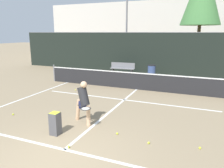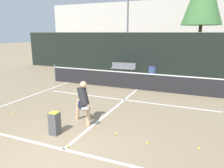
# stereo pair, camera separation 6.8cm
# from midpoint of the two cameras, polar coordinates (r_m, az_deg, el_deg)

# --- Properties ---
(ground_plane) EXTENTS (100.00, 100.00, 0.00)m
(ground_plane) POSITION_cam_midpoint_polar(r_m,az_deg,el_deg) (5.98, -14.54, -18.01)
(ground_plane) COLOR #937F60
(court_baseline_near) EXTENTS (11.00, 0.10, 0.01)m
(court_baseline_near) POSITION_cam_midpoint_polar(r_m,az_deg,el_deg) (6.25, -12.24, -16.36)
(court_baseline_near) COLOR white
(court_baseline_near) RESTS_ON ground
(court_service_line) EXTENTS (8.25, 0.10, 0.01)m
(court_service_line) POSITION_cam_midpoint_polar(r_m,az_deg,el_deg) (10.23, 3.45, -4.14)
(court_service_line) COLOR white
(court_service_line) RESTS_ON ground
(court_center_mark) EXTENTS (0.10, 6.89, 0.01)m
(court_center_mark) POSITION_cam_midpoint_polar(r_m,az_deg,el_deg) (9.01, 0.48, -6.57)
(court_center_mark) COLOR white
(court_center_mark) RESTS_ON ground
(court_sideline_left) EXTENTS (0.10, 7.89, 0.01)m
(court_sideline_left) POSITION_cam_midpoint_polar(r_m,az_deg,el_deg) (11.44, -20.91, -3.13)
(court_sideline_left) COLOR white
(court_sideline_left) RESTS_ON ground
(net) EXTENTS (11.09, 0.09, 1.07)m
(net) POSITION_cam_midpoint_polar(r_m,az_deg,el_deg) (12.00, 6.81, 0.93)
(net) COLOR slate
(net) RESTS_ON ground
(fence_back) EXTENTS (24.00, 0.06, 3.09)m
(fence_back) POSITION_cam_midpoint_polar(r_m,az_deg,el_deg) (16.74, 11.87, 7.80)
(fence_back) COLOR black
(fence_back) RESTS_ON ground
(player_practicing) EXTENTS (1.02, 0.92, 1.50)m
(player_practicing) POSITION_cam_midpoint_polar(r_m,az_deg,el_deg) (7.49, -7.36, -4.31)
(player_practicing) COLOR #DBAD84
(player_practicing) RESTS_ON ground
(tennis_ball_scattered_0) EXTENTS (0.07, 0.07, 0.07)m
(tennis_ball_scattered_0) POSITION_cam_midpoint_polar(r_m,az_deg,el_deg) (6.57, 22.10, -15.28)
(tennis_ball_scattered_0) COLOR #D1E033
(tennis_ball_scattered_0) RESTS_ON ground
(tennis_ball_scattered_1) EXTENTS (0.07, 0.07, 0.07)m
(tennis_ball_scattered_1) POSITION_cam_midpoint_polar(r_m,az_deg,el_deg) (6.46, 9.66, -14.93)
(tennis_ball_scattered_1) COLOR #D1E033
(tennis_ball_scattered_1) RESTS_ON ground
(tennis_ball_scattered_2) EXTENTS (0.07, 0.07, 0.07)m
(tennis_ball_scattered_2) POSITION_cam_midpoint_polar(r_m,az_deg,el_deg) (9.20, -24.22, -7.17)
(tennis_ball_scattered_2) COLOR #D1E033
(tennis_ball_scattered_2) RESTS_ON ground
(tennis_ball_scattered_3) EXTENTS (0.07, 0.07, 0.07)m
(tennis_ball_scattered_3) POSITION_cam_midpoint_polar(r_m,az_deg,el_deg) (12.00, -9.26, -1.51)
(tennis_ball_scattered_3) COLOR #D1E033
(tennis_ball_scattered_3) RESTS_ON ground
(tennis_ball_scattered_4) EXTENTS (0.07, 0.07, 0.07)m
(tennis_ball_scattered_4) POSITION_cam_midpoint_polar(r_m,az_deg,el_deg) (6.89, 1.49, -12.81)
(tennis_ball_scattered_4) COLOR #D1E033
(tennis_ball_scattered_4) RESTS_ON ground
(tennis_ball_scattered_5) EXTENTS (0.07, 0.07, 0.07)m
(tennis_ball_scattered_5) POSITION_cam_midpoint_polar(r_m,az_deg,el_deg) (6.31, -11.18, -15.71)
(tennis_ball_scattered_5) COLOR #D1E033
(tennis_ball_scattered_5) RESTS_ON ground
(ball_hopper) EXTENTS (0.28, 0.28, 0.71)m
(ball_hopper) POSITION_cam_midpoint_polar(r_m,az_deg,el_deg) (7.00, -14.48, -9.80)
(ball_hopper) COLOR #4C4C51
(ball_hopper) RESTS_ON ground
(courtside_bench) EXTENTS (1.84, 0.50, 0.86)m
(courtside_bench) POSITION_cam_midpoint_polar(r_m,az_deg,el_deg) (16.42, 3.07, 4.22)
(courtside_bench) COLOR slate
(courtside_bench) RESTS_ON ground
(trash_bin) EXTENTS (0.55, 0.55, 0.87)m
(trash_bin) POSITION_cam_midpoint_polar(r_m,az_deg,el_deg) (15.54, 10.59, 3.34)
(trash_bin) COLOR #384C7F
(trash_bin) RESTS_ON ground
(parked_car) EXTENTS (1.69, 4.18, 1.55)m
(parked_car) POSITION_cam_midpoint_polar(r_m,az_deg,el_deg) (22.16, 1.41, 7.06)
(parked_car) COLOR maroon
(parked_car) RESTS_ON ground
(floodlight_mast) EXTENTS (1.10, 0.24, 8.11)m
(floodlight_mast) POSITION_cam_midpoint_polar(r_m,az_deg,el_deg) (21.20, 4.27, 19.02)
(floodlight_mast) COLOR slate
(floodlight_mast) RESTS_ON ground
(building_far) EXTENTS (36.00, 2.40, 6.97)m
(building_far) POSITION_cam_midpoint_polar(r_m,az_deg,el_deg) (29.50, 17.21, 13.56)
(building_far) COLOR beige
(building_far) RESTS_ON ground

